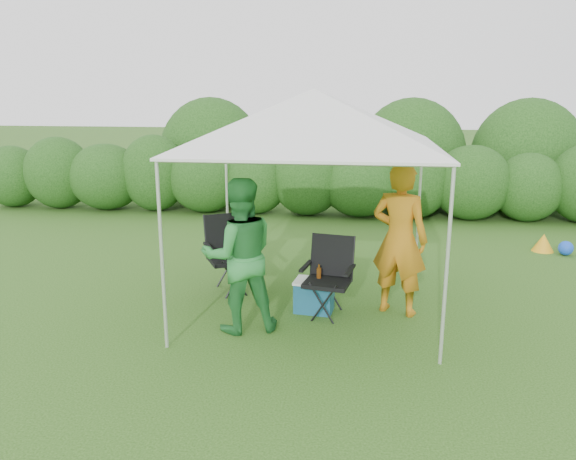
# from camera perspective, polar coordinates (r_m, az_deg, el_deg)

# --- Properties ---
(ground) EXTENTS (70.00, 70.00, 0.00)m
(ground) POSITION_cam_1_polar(r_m,az_deg,el_deg) (7.18, 2.05, -9.01)
(ground) COLOR #37631F
(hedge) EXTENTS (17.19, 1.53, 1.80)m
(hedge) POSITION_cam_1_polar(r_m,az_deg,el_deg) (12.74, 5.16, 5.09)
(hedge) COLOR #27551A
(hedge) RESTS_ON ground
(canopy) EXTENTS (3.10, 3.10, 2.83)m
(canopy) POSITION_cam_1_polar(r_m,az_deg,el_deg) (7.11, 2.62, 11.22)
(canopy) COLOR silver
(canopy) RESTS_ON ground
(chair_right) EXTENTS (0.70, 0.65, 1.01)m
(chair_right) POSITION_cam_1_polar(r_m,az_deg,el_deg) (7.19, 4.22, -4.16)
(chair_right) COLOR black
(chair_right) RESTS_ON ground
(chair_left) EXTENTS (0.83, 0.82, 1.08)m
(chair_left) POSITION_cam_1_polar(r_m,az_deg,el_deg) (8.06, -6.04, -1.84)
(chair_left) COLOR black
(chair_left) RESTS_ON ground
(man) EXTENTS (0.84, 0.70, 1.96)m
(man) POSITION_cam_1_polar(r_m,az_deg,el_deg) (7.21, 11.26, -0.93)
(man) COLOR #C07315
(man) RESTS_ON ground
(woman) EXTENTS (1.09, 0.97, 1.85)m
(woman) POSITION_cam_1_polar(r_m,az_deg,el_deg) (6.61, -4.94, -2.62)
(woman) COLOR #2B8439
(woman) RESTS_ON ground
(cooler) EXTENTS (0.55, 0.43, 0.42)m
(cooler) POSITION_cam_1_polar(r_m,az_deg,el_deg) (7.35, 2.68, -6.66)
(cooler) COLOR #1B587D
(cooler) RESTS_ON ground
(bottle) EXTENTS (0.06, 0.06, 0.23)m
(bottle) POSITION_cam_1_polar(r_m,az_deg,el_deg) (7.20, 3.16, -4.39)
(bottle) COLOR #592D0C
(bottle) RESTS_ON cooler
(lawn_toy) EXTENTS (0.63, 0.53, 0.32)m
(lawn_toy) POSITION_cam_1_polar(r_m,az_deg,el_deg) (10.98, 25.00, -1.30)
(lawn_toy) COLOR orange
(lawn_toy) RESTS_ON ground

